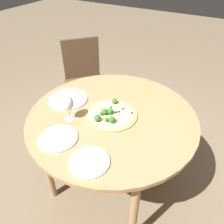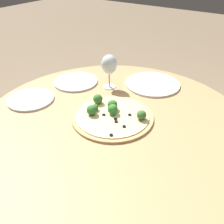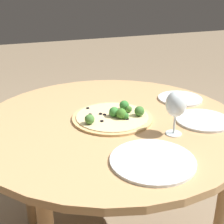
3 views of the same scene
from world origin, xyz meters
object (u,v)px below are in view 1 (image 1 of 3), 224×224
Objects in this scene: chair at (85,80)px; plate_far at (68,99)px; wine_glass at (67,104)px; plate_near at (58,138)px; plate_side at (90,162)px; pizza at (111,114)px.

chair is 0.77m from plate_far.
plate_near is at bearing -72.44° from wine_glass.
plate_side is (0.46, -0.40, 0.00)m from plate_far.
plate_far is at bearing 139.24° from plate_side.
plate_near is 0.40m from plate_far.
wine_glass reaches higher than plate_near.
plate_side is (0.80, -1.04, 0.24)m from chair.
plate_near is (0.06, -0.18, -0.12)m from wine_glass.
plate_far is 0.61m from plate_side.
chair is 3.92× the size of plate_near.
plate_far is (-0.20, 0.35, 0.00)m from plate_near.
pizza is 0.40m from plate_side.
chair is 3.21× the size of plate_far.
wine_glass is 0.75× the size of plate_near.
plate_side is (0.26, -0.05, 0.00)m from plate_near.
chair is 1.33m from plate_side.
plate_side is at bearing -11.28° from plate_near.
wine_glass is at bearing -143.21° from pizza.
plate_near and plate_side have the same top height.
plate_near is (0.54, -0.99, 0.24)m from chair.
pizza is at bearing 64.73° from plate_near.
chair reaches higher than plate_near.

